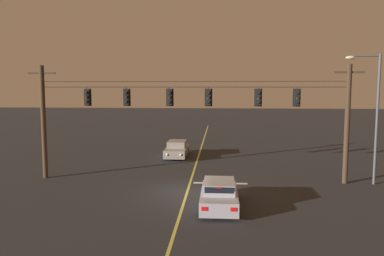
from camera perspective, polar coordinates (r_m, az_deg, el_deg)
The scene contains 13 objects.
ground_plane at distance 22.11m, azimuth -0.72°, elevation -9.60°, with size 180.00×180.00×0.00m, color #28282B.
lane_centre_stripe at distance 30.58m, azimuth 0.69°, elevation -5.18°, with size 0.14×60.00×0.01m, color #D1C64C.
stop_bar_paint at distance 24.09m, azimuth 4.28°, elevation -8.29°, with size 3.40×0.36×0.01m, color silver.
signal_span_assembly at distance 24.10m, azimuth -0.17°, elevation 1.06°, with size 21.21×0.32×7.42m.
traffic_light_leftmost at distance 25.42m, azimuth -15.55°, elevation 4.48°, with size 0.48×0.41×1.22m.
traffic_light_left_inner at distance 24.67m, azimuth -9.87°, elevation 4.57°, with size 0.48×0.41×1.22m.
traffic_light_centre at distance 24.14m, azimuth -3.41°, elevation 4.62°, with size 0.48×0.41×1.22m.
traffic_light_right_inner at distance 23.94m, azimuth 2.49°, elevation 4.61°, with size 0.48×0.41×1.22m.
traffic_light_rightmost at distance 24.05m, azimuth 9.96°, elevation 4.53°, with size 0.48×0.41×1.22m.
traffic_light_far_right at distance 24.40m, azimuth 15.55°, elevation 4.43°, with size 0.48×0.41×1.22m.
car_waiting_near_lane at distance 19.24m, azimuth 4.10°, elevation -10.00°, with size 1.80×4.33×1.39m.
car_oncoming_lead at distance 32.93m, azimuth -2.29°, elevation -3.23°, with size 1.80×4.42×1.39m.
street_lamp_corner at distance 25.60m, azimuth 25.52°, elevation 2.88°, with size 2.11×0.30×8.01m.
Camera 1 is at (1.84, -21.20, 5.97)m, focal length 35.42 mm.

